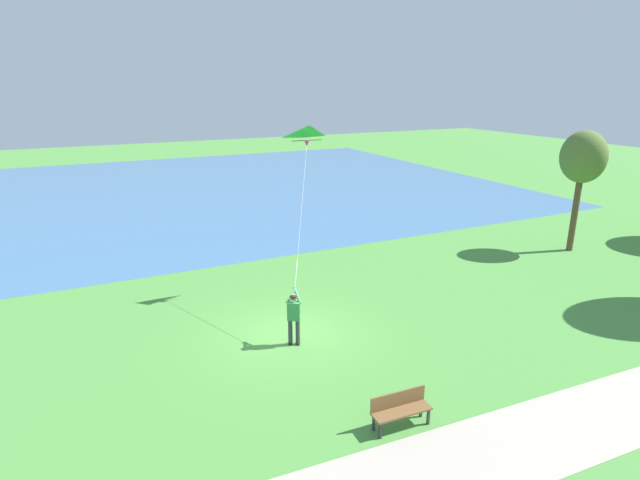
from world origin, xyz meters
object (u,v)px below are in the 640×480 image
person_kite_flyer (294,314)px  flying_kite (309,138)px  park_bench_near_walkway (400,407)px  tree_lakeside_far (583,159)px

person_kite_flyer → flying_kite: (-3.56, 2.19, 5.06)m
person_kite_flyer → park_bench_near_walkway: size_ratio=1.20×
person_kite_flyer → park_bench_near_walkway: person_kite_flyer is taller
park_bench_near_walkway → tree_lakeside_far: 17.67m
person_kite_flyer → park_bench_near_walkway: 4.94m
person_kite_flyer → tree_lakeside_far: size_ratio=0.31×
flying_kite → park_bench_near_walkway: flying_kite is taller
person_kite_flyer → tree_lakeside_far: (-2.80, 16.13, 3.52)m
park_bench_near_walkway → flying_kite: bearing=170.1°
tree_lakeside_far → park_bench_near_walkway: bearing=-63.6°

